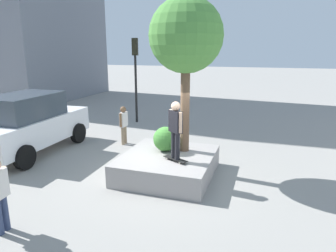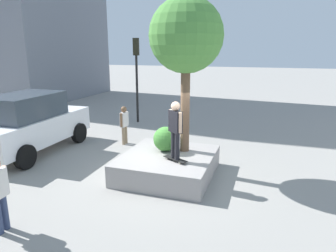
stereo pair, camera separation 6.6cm
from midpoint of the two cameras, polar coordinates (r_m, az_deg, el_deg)
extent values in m
plane|color=gray|center=(9.41, -2.13, -9.37)|extent=(120.00, 120.00, 0.00)
cube|color=gray|center=(9.39, -0.20, -7.27)|extent=(2.90, 2.68, 0.65)
cylinder|color=brown|center=(9.30, 3.00, 3.88)|extent=(0.28, 0.28, 2.90)
sphere|color=#4C8C3D|center=(9.16, 3.18, 16.59)|extent=(2.18, 2.18, 2.18)
sphere|color=#3D7A33|center=(9.52, -0.68, -2.44)|extent=(0.77, 0.77, 0.77)
cube|color=black|center=(8.76, 1.17, -6.16)|extent=(0.55, 0.81, 0.02)
sphere|color=beige|center=(8.66, 2.78, -6.66)|extent=(0.06, 0.06, 0.06)
sphere|color=beige|center=(8.55, 2.01, -6.95)|extent=(0.06, 0.06, 0.06)
sphere|color=beige|center=(8.99, 0.37, -5.84)|extent=(0.06, 0.06, 0.06)
sphere|color=beige|center=(8.88, -0.41, -6.11)|extent=(0.06, 0.06, 0.06)
cylinder|color=black|center=(8.70, 0.83, -3.52)|extent=(0.14, 0.14, 0.78)
cylinder|color=black|center=(8.55, 1.54, -3.84)|extent=(0.14, 0.14, 0.78)
cube|color=black|center=(8.44, 1.20, 0.83)|extent=(0.42, 0.46, 0.61)
cylinder|color=#D8AD8C|center=(8.62, 0.33, 1.23)|extent=(0.10, 0.10, 0.58)
cylinder|color=#D8AD8C|center=(8.25, 2.12, 0.63)|extent=(0.10, 0.10, 0.58)
sphere|color=#D8AD8C|center=(8.35, 1.22, 3.72)|extent=(0.25, 0.25, 0.25)
cube|color=white|center=(12.42, -24.41, -0.52)|extent=(4.77, 2.08, 0.95)
cube|color=#38424C|center=(12.07, -25.57, 3.34)|extent=(2.69, 1.80, 0.85)
cylinder|color=black|center=(14.28, -23.28, -0.59)|extent=(0.81, 0.25, 0.81)
cylinder|color=black|center=(13.10, -16.59, -1.26)|extent=(0.81, 0.25, 0.81)
cylinder|color=black|center=(10.83, -25.40, -5.29)|extent=(0.81, 0.25, 0.81)
cylinder|color=black|center=(15.98, -6.12, 6.80)|extent=(0.12, 0.12, 3.45)
cube|color=black|center=(15.85, -6.33, 14.53)|extent=(0.29, 0.32, 0.85)
sphere|color=red|center=(16.00, -6.22, 15.41)|extent=(0.14, 0.14, 0.14)
sphere|color=gold|center=(16.00, -6.20, 14.40)|extent=(0.14, 0.14, 0.14)
sphere|color=green|center=(16.00, -6.17, 13.40)|extent=(0.14, 0.14, 0.14)
cylinder|color=#847056|center=(12.42, -8.58, -1.82)|extent=(0.13, 0.13, 0.74)
cylinder|color=#847056|center=(12.56, -8.18, -1.61)|extent=(0.13, 0.13, 0.74)
cube|color=silver|center=(12.33, -8.49, 1.23)|extent=(0.43, 0.20, 0.58)
cylinder|color=brown|center=(12.14, -9.00, 1.09)|extent=(0.09, 0.09, 0.55)
cylinder|color=brown|center=(12.51, -8.00, 1.51)|extent=(0.09, 0.09, 0.55)
sphere|color=brown|center=(12.24, -8.56, 3.10)|extent=(0.24, 0.24, 0.24)
cylinder|color=navy|center=(7.57, -28.41, -14.12)|extent=(0.14, 0.14, 0.78)
cylinder|color=#D8AD8C|center=(7.37, -28.37, -8.77)|extent=(0.09, 0.09, 0.57)
camera|label=1|loc=(0.03, -90.21, -0.05)|focal=32.57mm
camera|label=2|loc=(0.03, 89.79, 0.05)|focal=32.57mm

